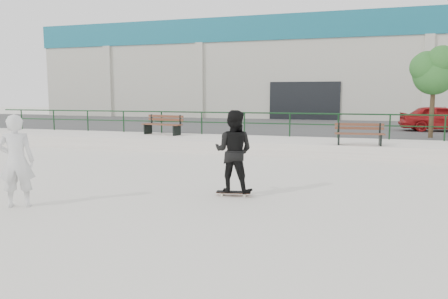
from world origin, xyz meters
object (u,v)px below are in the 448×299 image
(skateboard, at_px, (233,192))
(seated_skater, at_px, (16,161))
(bench_left, at_px, (163,125))
(bench_right, at_px, (359,134))
(tree, at_px, (435,70))
(red_car, at_px, (441,118))
(standing_skater, at_px, (234,151))

(skateboard, relative_size, seated_skater, 0.42)
(bench_left, relative_size, bench_right, 1.15)
(tree, bearing_deg, skateboard, -117.89)
(red_car, distance_m, seated_skater, 19.57)
(bench_left, bearing_deg, skateboard, -43.91)
(standing_skater, height_order, seated_skater, standing_skater)
(skateboard, height_order, seated_skater, seated_skater)
(skateboard, bearing_deg, tree, 52.50)
(bench_right, height_order, seated_skater, seated_skater)
(bench_left, distance_m, bench_right, 8.60)
(standing_skater, bearing_deg, bench_right, -109.60)
(bench_right, bearing_deg, seated_skater, -130.54)
(skateboard, xyz_separation_m, standing_skater, (-0.00, 0.00, 0.95))
(tree, height_order, seated_skater, tree)
(seated_skater, bearing_deg, standing_skater, -177.84)
(standing_skater, distance_m, seated_skater, 4.55)
(red_car, bearing_deg, bench_right, 147.36)
(bench_left, bearing_deg, standing_skater, -43.91)
(tree, height_order, red_car, tree)
(tree, xyz_separation_m, red_car, (0.92, 3.76, -2.16))
(skateboard, distance_m, standing_skater, 0.95)
(bench_left, relative_size, seated_skater, 1.05)
(bench_right, distance_m, tree, 5.24)
(skateboard, bearing_deg, bench_right, 58.92)
(bench_right, relative_size, tree, 0.47)
(bench_right, relative_size, skateboard, 2.17)
(bench_right, height_order, skateboard, bench_right)
(bench_right, xyz_separation_m, skateboard, (-2.70, -6.86, -0.82))
(tree, xyz_separation_m, skateboard, (-5.57, -10.52, -3.23))
(bench_left, xyz_separation_m, standing_skater, (5.74, -8.49, 0.08))
(bench_left, height_order, red_car, red_car)
(red_car, bearing_deg, skateboard, 149.97)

